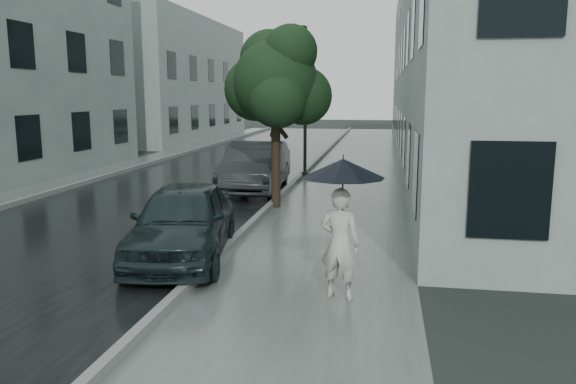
% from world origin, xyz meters
% --- Properties ---
extents(ground, '(120.00, 120.00, 0.00)m').
position_xyz_m(ground, '(0.00, 0.00, 0.00)').
color(ground, black).
rests_on(ground, ground).
extents(sidewalk, '(3.50, 60.00, 0.01)m').
position_xyz_m(sidewalk, '(0.25, 12.00, 0.00)').
color(sidewalk, slate).
rests_on(sidewalk, ground).
extents(kerb_near, '(0.15, 60.00, 0.15)m').
position_xyz_m(kerb_near, '(-1.57, 12.00, 0.07)').
color(kerb_near, slate).
rests_on(kerb_near, ground).
extents(asphalt_road, '(6.85, 60.00, 0.00)m').
position_xyz_m(asphalt_road, '(-5.08, 12.00, 0.00)').
color(asphalt_road, black).
rests_on(asphalt_road, ground).
extents(kerb_far, '(0.15, 60.00, 0.15)m').
position_xyz_m(kerb_far, '(-8.57, 12.00, 0.07)').
color(kerb_far, slate).
rests_on(kerb_far, ground).
extents(sidewalk_far, '(1.70, 60.00, 0.01)m').
position_xyz_m(sidewalk_far, '(-9.50, 12.00, 0.00)').
color(sidewalk_far, '#4C5451').
rests_on(sidewalk_far, ground).
extents(building_near, '(7.02, 36.00, 9.00)m').
position_xyz_m(building_near, '(5.47, 19.50, 4.50)').
color(building_near, '#8F9C98').
rests_on(building_near, ground).
extents(building_far_b, '(7.02, 18.00, 8.00)m').
position_xyz_m(building_far_b, '(-13.77, 30.00, 4.00)').
color(building_far_b, '#8F9C98').
rests_on(building_far_b, ground).
extents(pedestrian, '(0.69, 0.54, 1.69)m').
position_xyz_m(pedestrian, '(0.80, 0.75, 0.85)').
color(pedestrian, beige).
rests_on(pedestrian, sidewalk).
extents(umbrella, '(1.39, 1.39, 1.24)m').
position_xyz_m(umbrella, '(0.83, 0.70, 1.98)').
color(umbrella, black).
rests_on(umbrella, ground).
extents(street_tree, '(2.93, 2.66, 4.80)m').
position_xyz_m(street_tree, '(-1.45, 7.45, 3.36)').
color(street_tree, '#332619').
rests_on(street_tree, ground).
extents(lamp_post, '(0.85, 0.34, 5.50)m').
position_xyz_m(lamp_post, '(-1.60, 12.94, 3.13)').
color(lamp_post, black).
rests_on(lamp_post, ground).
extents(car_near, '(2.31, 4.34, 1.41)m').
position_xyz_m(car_near, '(-2.24, 2.35, 0.71)').
color(car_near, black).
rests_on(car_near, ground).
extents(car_far, '(1.83, 4.75, 1.54)m').
position_xyz_m(car_far, '(-2.60, 9.88, 0.78)').
color(car_far, '#272A2D').
rests_on(car_far, ground).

